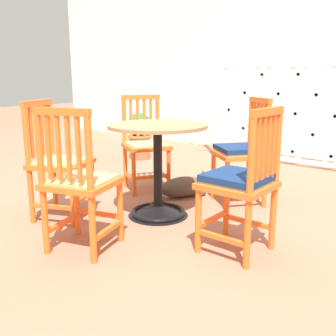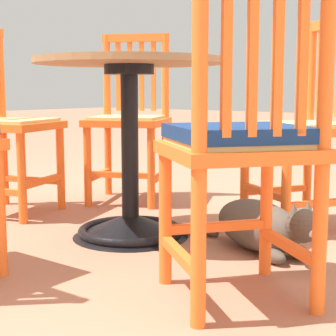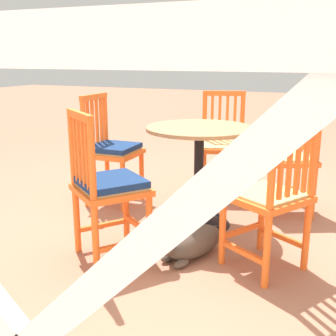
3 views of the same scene
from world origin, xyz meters
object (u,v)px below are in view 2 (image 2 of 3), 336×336
cafe_table (130,169)px  orange_chair_tucked_in (5,125)px  orange_chair_by_planter (241,146)px  orange_chair_at_corner (305,129)px  tabby_cat (263,227)px  orange_chair_near_fence (129,121)px

cafe_table → orange_chair_tucked_in: size_ratio=0.83×
orange_chair_by_planter → orange_chair_at_corner: (-0.92, -0.23, -0.01)m
tabby_cat → cafe_table: bearing=-76.1°
orange_chair_by_planter → orange_chair_near_fence: same height
orange_chair_by_planter → orange_chair_near_fence: bearing=-126.2°
orange_chair_near_fence → orange_chair_at_corner: bearing=91.3°
orange_chair_near_fence → tabby_cat: bearing=67.7°
cafe_table → tabby_cat: 0.59m
orange_chair_near_fence → tabby_cat: 1.20m
orange_chair_at_corner → orange_chair_tucked_in: (0.63, -1.27, 0.00)m
orange_chair_at_corner → orange_chair_tucked_in: same height
orange_chair_at_corner → cafe_table: bearing=-39.5°
orange_chair_near_fence → orange_chair_tucked_in: 0.66m
orange_chair_tucked_in → orange_chair_at_corner: bearing=116.5°
orange_chair_tucked_in → tabby_cat: orange_chair_tucked_in is taller
orange_chair_at_corner → tabby_cat: 0.57m
cafe_table → orange_chair_by_planter: size_ratio=0.83×
orange_chair_at_corner → orange_chair_near_fence: bearing=-88.7°
orange_chair_near_fence → orange_chair_by_planter: bearing=53.8°
cafe_table → orange_chair_by_planter: (0.33, 0.72, 0.16)m
orange_chair_at_corner → orange_chair_tucked_in: bearing=-63.5°
cafe_table → orange_chair_near_fence: 0.78m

